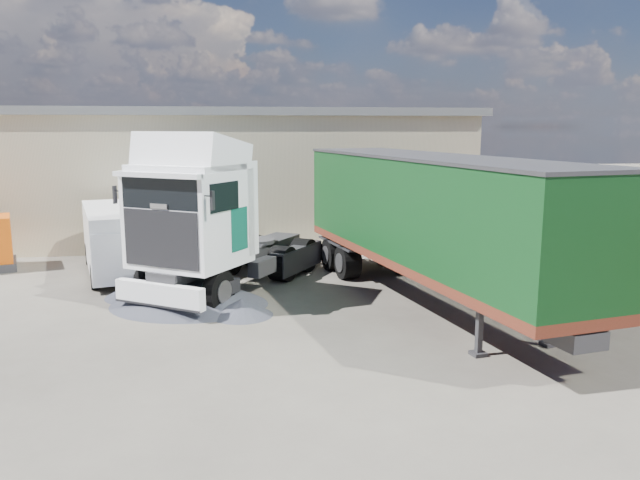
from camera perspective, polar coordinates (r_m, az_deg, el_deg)
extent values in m
plane|color=black|center=(13.85, -5.36, -9.10)|extent=(120.00, 120.00, 0.00)
cube|color=#BCAF91|center=(29.62, -18.87, 5.71)|extent=(30.00, 12.00, 5.00)
cube|color=#535557|center=(29.55, -19.17, 10.83)|extent=(30.60, 12.60, 0.30)
cube|color=#535557|center=(23.24, -11.69, 3.19)|extent=(4.00, 0.08, 3.60)
cube|color=#535557|center=(29.56, -19.19, 11.22)|extent=(30.60, 0.40, 0.15)
cube|color=maroon|center=(22.83, 23.86, 1.00)|extent=(0.35, 26.00, 2.50)
cylinder|color=black|center=(16.51, -12.36, -4.17)|extent=(2.65, 2.25, 1.06)
cylinder|color=black|center=(19.33, -6.03, -1.87)|extent=(2.69, 2.28, 1.06)
cylinder|color=black|center=(20.52, -4.00, -1.13)|extent=(2.69, 2.28, 1.06)
cube|color=#2D2D30|center=(18.34, -7.84, -1.39)|extent=(4.41, 6.03, 0.30)
cube|color=white|center=(15.79, -14.47, -4.86)|extent=(2.27, 1.62, 0.55)
cube|color=white|center=(16.45, -11.85, 2.02)|extent=(3.37, 3.31, 2.46)
cube|color=black|center=(15.61, -14.34, 0.08)|extent=(1.88, 1.27, 1.41)
cube|color=black|center=(15.48, -14.48, 4.12)|extent=(1.91, 1.29, 0.75)
cube|color=white|center=(16.46, -11.63, 7.57)|extent=(3.15, 3.00, 1.23)
cube|color=#0B5140|center=(17.57, -14.33, 1.53)|extent=(0.43, 0.63, 1.10)
cube|color=#0B5140|center=(16.10, -7.37, 0.99)|extent=(0.43, 0.63, 1.10)
cylinder|color=#2D2D30|center=(19.39, -5.75, -0.08)|extent=(1.53, 1.53, 0.12)
cube|color=#2D2D30|center=(13.15, 14.35, -8.02)|extent=(0.34, 0.34, 1.06)
cube|color=#2D2D30|center=(14.15, 20.30, -7.03)|extent=(0.34, 0.34, 1.06)
cylinder|color=black|center=(20.03, 4.48, -1.48)|extent=(2.62, 1.47, 1.03)
cube|color=#2D2D30|center=(16.52, 9.94, -2.87)|extent=(2.93, 11.55, 0.34)
cube|color=maroon|center=(16.45, 9.97, -1.79)|extent=(4.55, 11.86, 0.23)
cube|color=black|center=(16.22, 10.12, 2.96)|extent=(4.55, 11.86, 2.52)
cube|color=#2D2D30|center=(16.11, 10.26, 7.47)|extent=(4.61, 11.93, 0.08)
cylinder|color=black|center=(19.05, -17.05, -2.98)|extent=(2.24, 1.23, 0.73)
cylinder|color=black|center=(22.50, -17.94, -1.03)|extent=(2.24, 1.23, 0.73)
cube|color=white|center=(20.63, -17.65, 0.24)|extent=(3.28, 5.45, 1.88)
cube|color=white|center=(18.58, -17.06, -0.97)|extent=(2.23, 1.47, 1.22)
cube|color=black|center=(18.69, -17.23, 0.98)|extent=(1.90, 0.56, 0.66)
cone|color=black|center=(16.67, -11.91, -4.38)|extent=(4.88, 4.88, 0.86)
cone|color=black|center=(15.58, -7.15, -6.09)|extent=(1.83, 1.83, 0.43)
cone|color=black|center=(17.81, -16.15, -4.20)|extent=(2.24, 2.24, 0.52)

